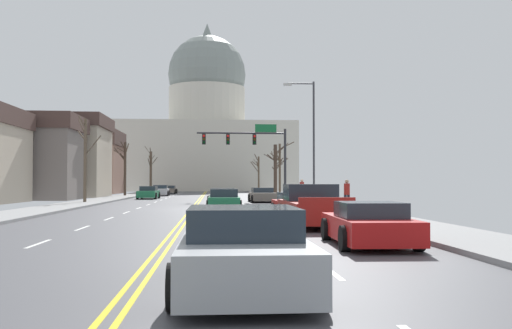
# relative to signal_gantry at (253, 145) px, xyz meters

# --- Properties ---
(ground) EXTENTS (20.00, 180.00, 0.20)m
(ground) POSITION_rel_signal_gantry_xyz_m (-4.76, -14.75, -4.90)
(ground) COLOR #4B4B50
(signal_gantry) EXTENTS (7.91, 0.41, 6.63)m
(signal_gantry) POSITION_rel_signal_gantry_xyz_m (0.00, 0.00, 0.00)
(signal_gantry) COLOR #28282D
(signal_gantry) RESTS_ON ground
(street_lamp_right) EXTENTS (2.17, 0.24, 8.50)m
(street_lamp_right) POSITION_rel_signal_gantry_xyz_m (3.19, -10.99, 0.20)
(street_lamp_right) COLOR #333338
(street_lamp_right) RESTS_ON ground
(capitol_building) EXTENTS (32.09, 19.65, 31.70)m
(capitol_building) POSITION_rel_signal_gantry_xyz_m (-4.76, 56.95, 6.41)
(capitol_building) COLOR beige
(capitol_building) RESTS_ON ground
(sedan_near_00) EXTENTS (2.15, 4.69, 1.19)m
(sedan_near_00) POSITION_rel_signal_gantry_xyz_m (0.52, -3.15, -4.35)
(sedan_near_00) COLOR #6B6056
(sedan_near_00) RESTS_ON ground
(sedan_near_01) EXTENTS (2.15, 4.46, 1.22)m
(sedan_near_01) POSITION_rel_signal_gantry_xyz_m (-2.88, -9.09, -4.35)
(sedan_near_01) COLOR #9EA3A8
(sedan_near_01) RESTS_ON ground
(sedan_near_02) EXTENTS (2.10, 4.61, 1.26)m
(sedan_near_02) POSITION_rel_signal_gantry_xyz_m (-2.85, -15.54, -4.34)
(sedan_near_02) COLOR #1E7247
(sedan_near_02) RESTS_ON ground
(sedan_near_03) EXTENTS (2.09, 4.63, 1.18)m
(sedan_near_03) POSITION_rel_signal_gantry_xyz_m (0.46, -22.78, -4.36)
(sedan_near_03) COLOR #B71414
(sedan_near_03) RESTS_ON ground
(pickup_truck_near_04) EXTENTS (2.37, 5.33, 1.60)m
(pickup_truck_near_04) POSITION_rel_signal_gantry_xyz_m (0.29, -28.33, -4.20)
(pickup_truck_near_04) COLOR maroon
(pickup_truck_near_04) RESTS_ON ground
(sedan_near_05) EXTENTS (2.15, 4.43, 1.16)m
(sedan_near_05) POSITION_rel_signal_gantry_xyz_m (0.66, -34.72, -4.37)
(sedan_near_05) COLOR #B71414
(sedan_near_05) RESTS_ON ground
(sedan_near_06) EXTENTS (2.12, 4.68, 1.31)m
(sedan_near_06) POSITION_rel_signal_gantry_xyz_m (-3.02, -40.63, -4.31)
(sedan_near_06) COLOR #9EA3A8
(sedan_near_06) RESTS_ON ground
(sedan_oncoming_00) EXTENTS (1.99, 4.69, 1.25)m
(sedan_oncoming_00) POSITION_rel_signal_gantry_xyz_m (-9.85, 6.52, -4.33)
(sedan_oncoming_00) COLOR #1E7247
(sedan_oncoming_00) RESTS_ON ground
(sedan_oncoming_01) EXTENTS (2.10, 4.27, 1.28)m
(sedan_oncoming_01) POSITION_rel_signal_gantry_xyz_m (-9.77, 18.14, -4.31)
(sedan_oncoming_01) COLOR silver
(sedan_oncoming_01) RESTS_ON ground
(sedan_oncoming_02) EXTENTS (2.08, 4.43, 1.12)m
(sedan_oncoming_02) POSITION_rel_signal_gantry_xyz_m (-9.75, 31.25, -4.39)
(sedan_oncoming_02) COLOR #6B6056
(sedan_oncoming_02) RESTS_ON ground
(flank_building_01) EXTENTS (13.92, 9.19, 8.91)m
(flank_building_01) POSITION_rel_signal_gantry_xyz_m (-22.19, 13.96, -0.42)
(flank_building_01) COLOR #B2A38E
(flank_building_01) RESTS_ON ground
(flank_building_02) EXTENTS (9.98, 10.23, 8.81)m
(flank_building_02) POSITION_rel_signal_gantry_xyz_m (-21.62, 31.51, -0.45)
(flank_building_02) COLOR #8C6656
(flank_building_02) RESTS_ON ground
(flank_building_03) EXTENTS (14.08, 7.89, 7.92)m
(flank_building_03) POSITION_rel_signal_gantry_xyz_m (-23.08, 4.85, -0.91)
(flank_building_03) COLOR slate
(flank_building_03) RESTS_ON ground
(bare_tree_00) EXTENTS (2.52, 1.88, 4.95)m
(bare_tree_00) POSITION_rel_signal_gantry_xyz_m (4.22, 20.01, -2.15)
(bare_tree_00) COLOR #423328
(bare_tree_00) RESTS_ON ground
(bare_tree_01) EXTENTS (1.99, 1.81, 6.11)m
(bare_tree_01) POSITION_rel_signal_gantry_xyz_m (-13.48, 14.94, -1.50)
(bare_tree_01) COLOR #423328
(bare_tree_01) RESTS_ON ground
(bare_tree_02) EXTENTS (1.33, 1.93, 5.65)m
(bare_tree_02) POSITION_rel_signal_gantry_xyz_m (3.04, 32.79, -1.79)
(bare_tree_02) COLOR #4C3D2D
(bare_tree_02) RESTS_ON ground
(bare_tree_03) EXTENTS (1.94, 2.52, 7.11)m
(bare_tree_03) POSITION_rel_signal_gantry_xyz_m (-13.26, 39.39, -1.44)
(bare_tree_03) COLOR brown
(bare_tree_03) RESTS_ON ground
(bare_tree_04) EXTENTS (2.49, 1.85, 5.72)m
(bare_tree_04) POSITION_rel_signal_gantry_xyz_m (3.16, 10.62, -1.85)
(bare_tree_04) COLOR #423328
(bare_tree_04) RESTS_ON ground
(bare_tree_05) EXTENTS (2.03, 2.91, 6.60)m
(bare_tree_05) POSITION_rel_signal_gantry_xyz_m (-13.34, -5.39, -1.21)
(bare_tree_05) COLOR brown
(bare_tree_05) RESTS_ON ground
(bare_tree_06) EXTENTS (2.76, 1.72, 6.21)m
(bare_tree_06) POSITION_rel_signal_gantry_xyz_m (4.18, 15.19, -1.50)
(bare_tree_06) COLOR #4C3D2D
(bare_tree_06) RESTS_ON ground
(pedestrian_00) EXTENTS (0.35, 0.34, 1.74)m
(pedestrian_00) POSITION_rel_signal_gantry_xyz_m (3.37, -6.14, -3.81)
(pedestrian_00) COLOR #4C4238
(pedestrian_00) RESTS_ON ground
(pedestrian_01) EXTENTS (0.35, 0.34, 1.67)m
(pedestrian_01) POSITION_rel_signal_gantry_xyz_m (4.21, -17.46, -3.85)
(pedestrian_01) COLOR black
(pedestrian_01) RESTS_ON ground
(bicycle_parked) EXTENTS (0.12, 1.77, 0.85)m
(bicycle_parked) POSITION_rel_signal_gantry_xyz_m (2.98, -12.88, -4.43)
(bicycle_parked) COLOR black
(bicycle_parked) RESTS_ON ground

